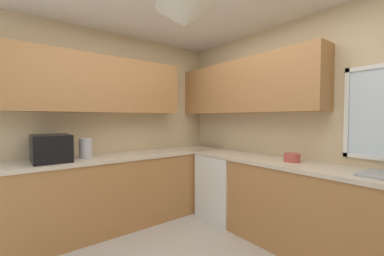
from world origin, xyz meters
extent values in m
cube|color=beige|center=(0.00, 1.70, 1.27)|extent=(3.80, 0.06, 2.54)
cube|color=beige|center=(-1.87, 0.00, 1.27)|extent=(0.06, 3.45, 2.54)
cube|color=white|center=(0.50, 1.65, 1.43)|extent=(0.04, 0.04, 0.88)
cube|color=#AD7542|center=(-1.68, -0.20, 1.80)|extent=(0.32, 2.33, 0.70)
cube|color=#AD7542|center=(-0.74, 1.51, 1.80)|extent=(2.21, 0.32, 0.70)
cone|color=silver|center=(0.00, 0.00, 2.12)|extent=(0.44, 0.44, 0.14)
cube|color=#AD7542|center=(-1.53, 0.00, 0.43)|extent=(0.62, 3.03, 0.87)
cube|color=beige|center=(-1.53, 0.00, 0.89)|extent=(0.65, 3.06, 0.04)
cube|color=#AD7542|center=(0.21, 1.36, 0.43)|extent=(2.86, 0.62, 0.87)
cube|color=beige|center=(0.21, 1.36, 0.89)|extent=(2.89, 0.65, 0.04)
cube|color=white|center=(-0.87, 1.33, 0.43)|extent=(0.60, 0.60, 0.86)
cube|color=black|center=(-1.53, -0.69, 1.05)|extent=(0.48, 0.36, 0.29)
cylinder|color=#B7B7BC|center=(-1.51, -0.33, 1.03)|extent=(0.15, 0.15, 0.23)
cylinder|color=#B74C42|center=(0.09, 1.36, 0.95)|extent=(0.17, 0.17, 0.09)
camera|label=1|loc=(1.45, -1.06, 1.37)|focal=22.41mm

